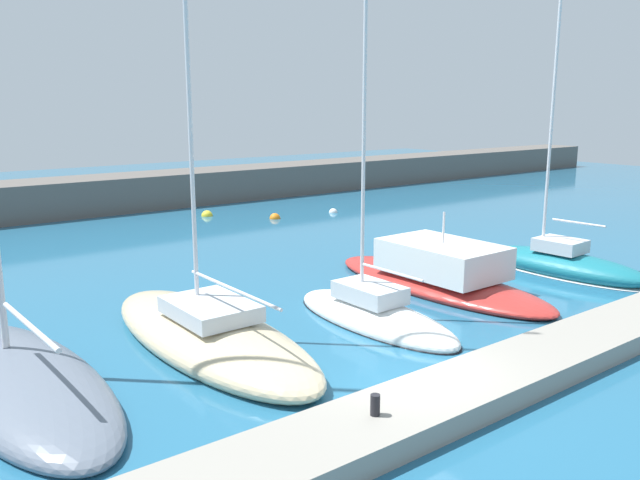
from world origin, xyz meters
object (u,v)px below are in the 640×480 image
sailboat_slate_second (21,380)px  mooring_buoy_orange (275,219)px  sailboat_teal_sixth (562,263)px  sailboat_sand_third (208,333)px  sailboat_white_fourth (374,316)px  motorboat_red_fifth (438,274)px  mooring_buoy_white (333,213)px  dock_bollard (375,405)px  mooring_buoy_yellow (207,216)px

sailboat_slate_second → mooring_buoy_orange: (17.76, 15.82, -0.26)m
sailboat_teal_sixth → sailboat_sand_third: bearing=81.0°
sailboat_white_fourth → motorboat_red_fifth: (4.54, 1.49, 0.31)m
sailboat_sand_third → sailboat_teal_sixth: bearing=-96.2°
sailboat_sand_third → sailboat_white_fourth: 5.21m
sailboat_white_fourth → sailboat_teal_sixth: size_ratio=0.78×
mooring_buoy_white → dock_bollard: size_ratio=1.21×
sailboat_white_fourth → sailboat_slate_second: bearing=80.6°
mooring_buoy_white → dock_bollard: (-16.75, -22.26, 0.77)m
mooring_buoy_white → motorboat_red_fifth: bearing=-115.5°
sailboat_sand_third → motorboat_red_fifth: size_ratio=1.83×
dock_bollard → motorboat_red_fifth: bearing=36.1°
sailboat_sand_third → sailboat_white_fourth: (5.02, -1.40, -0.15)m
sailboat_sand_third → dock_bollard: 6.78m
sailboat_sand_third → mooring_buoy_orange: sailboat_sand_third is taller
mooring_buoy_orange → mooring_buoy_yellow: 4.29m
motorboat_red_fifth → mooring_buoy_white: size_ratio=18.77×
sailboat_teal_sixth → mooring_buoy_orange: (-2.22, 17.48, -0.41)m
mooring_buoy_yellow → dock_bollard: size_ratio=1.56×
sailboat_teal_sixth → mooring_buoy_orange: bearing=4.1°
sailboat_teal_sixth → mooring_buoy_yellow: size_ratio=21.07×
sailboat_slate_second → dock_bollard: sailboat_slate_second is taller
motorboat_red_fifth → mooring_buoy_yellow: motorboat_red_fifth is taller
sailboat_white_fourth → sailboat_teal_sixth: bearing=-91.8°
sailboat_teal_sixth → mooring_buoy_orange: 17.63m
mooring_buoy_orange → dock_bollard: dock_bollard is taller
mooring_buoy_yellow → dock_bollard: 27.79m
sailboat_sand_third → sailboat_teal_sixth: 15.13m
mooring_buoy_white → dock_bollard: dock_bollard is taller
sailboat_teal_sixth → mooring_buoy_orange: sailboat_teal_sixth is taller
sailboat_slate_second → mooring_buoy_orange: size_ratio=25.54×
motorboat_red_fifth → dock_bollard: motorboat_red_fifth is taller
sailboat_sand_third → mooring_buoy_white: bearing=-47.8°
motorboat_red_fifth → dock_bollard: (-9.38, -6.85, 0.25)m
motorboat_red_fifth → mooring_buoy_yellow: bearing=-2.0°
sailboat_white_fourth → motorboat_red_fifth: 4.79m
sailboat_white_fourth → mooring_buoy_orange: size_ratio=17.49×
sailboat_teal_sixth → mooring_buoy_white: (1.87, 17.06, -0.41)m
mooring_buoy_orange → mooring_buoy_yellow: mooring_buoy_yellow is taller
sailboat_slate_second → sailboat_teal_sixth: sailboat_slate_second is taller
motorboat_red_fifth → dock_bollard: bearing=125.7°
sailboat_teal_sixth → mooring_buoy_white: bearing=-9.3°
mooring_buoy_yellow → sailboat_slate_second: bearing=-128.1°
sailboat_teal_sixth → sailboat_slate_second: bearing=82.2°
sailboat_slate_second → sailboat_teal_sixth: size_ratio=1.14×
mooring_buoy_yellow → mooring_buoy_white: size_ratio=1.30×
sailboat_teal_sixth → sailboat_white_fourth: bearing=86.0°
sailboat_white_fourth → mooring_buoy_yellow: size_ratio=16.46×
sailboat_sand_third → mooring_buoy_orange: size_ratio=28.11×
sailboat_slate_second → motorboat_red_fifth: bearing=-92.1°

